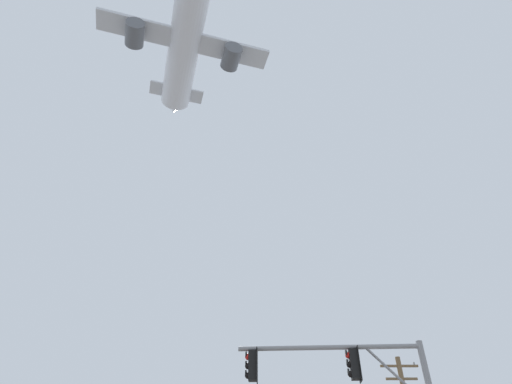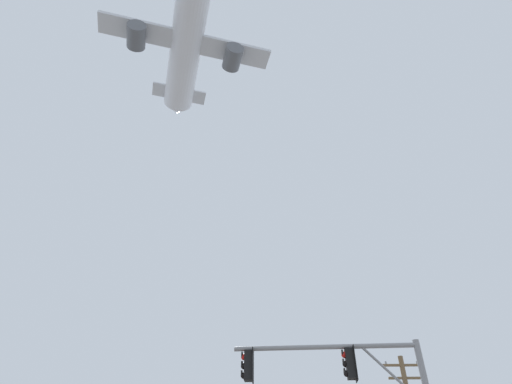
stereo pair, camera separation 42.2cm
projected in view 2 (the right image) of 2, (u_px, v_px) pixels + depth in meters
airplane at (188, 35)px, 45.64m from camera, size 18.59×24.07×6.63m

